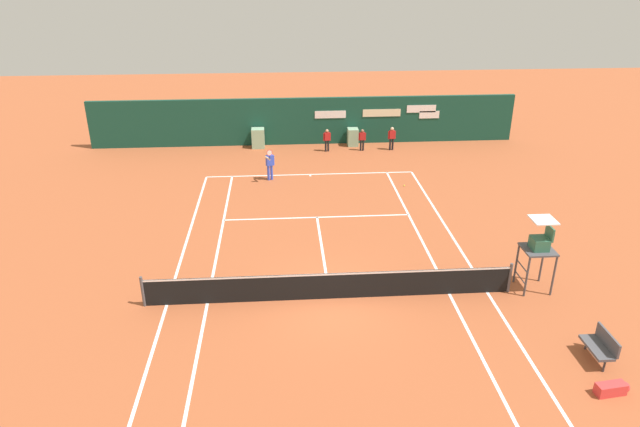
{
  "coord_description": "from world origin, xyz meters",
  "views": [
    {
      "loc": [
        -1.46,
        -15.88,
        10.31
      ],
      "look_at": [
        0.03,
        5.03,
        0.8
      ],
      "focal_mm": 32.03,
      "sensor_mm": 36.0,
      "label": 1
    }
  ],
  "objects_px": {
    "umpire_chair": "(539,245)",
    "player_bench": "(601,345)",
    "player_on_baseline": "(270,163)",
    "ball_kid_left_post": "(392,137)",
    "ball_kid_right_post": "(327,139)",
    "tennis_ball_mid_court": "(404,185)",
    "equipment_bag": "(614,388)",
    "ball_kid_centre_post": "(362,138)"
  },
  "relations": [
    {
      "from": "umpire_chair",
      "to": "player_bench",
      "type": "relative_size",
      "value": 2.28
    },
    {
      "from": "ball_kid_left_post",
      "to": "tennis_ball_mid_court",
      "type": "height_order",
      "value": "ball_kid_left_post"
    },
    {
      "from": "player_on_baseline",
      "to": "ball_kid_left_post",
      "type": "distance_m",
      "value": 8.23
    },
    {
      "from": "player_on_baseline",
      "to": "ball_kid_right_post",
      "type": "height_order",
      "value": "player_on_baseline"
    },
    {
      "from": "ball_kid_left_post",
      "to": "tennis_ball_mid_court",
      "type": "relative_size",
      "value": 19.91
    },
    {
      "from": "player_bench",
      "to": "equipment_bag",
      "type": "distance_m",
      "value": 1.4
    },
    {
      "from": "umpire_chair",
      "to": "ball_kid_centre_post",
      "type": "bearing_deg",
      "value": 13.57
    },
    {
      "from": "player_on_baseline",
      "to": "ball_kid_centre_post",
      "type": "bearing_deg",
      "value": -164.91
    },
    {
      "from": "umpire_chair",
      "to": "equipment_bag",
      "type": "relative_size",
      "value": 2.76
    },
    {
      "from": "umpire_chair",
      "to": "tennis_ball_mid_court",
      "type": "bearing_deg",
      "value": 14.01
    },
    {
      "from": "player_bench",
      "to": "ball_kid_right_post",
      "type": "relative_size",
      "value": 0.87
    },
    {
      "from": "equipment_bag",
      "to": "ball_kid_left_post",
      "type": "distance_m",
      "value": 20.51
    },
    {
      "from": "player_bench",
      "to": "ball_kid_centre_post",
      "type": "xyz_separation_m",
      "value": [
        -3.98,
        19.09,
        0.22
      ]
    },
    {
      "from": "player_on_baseline",
      "to": "tennis_ball_mid_court",
      "type": "xyz_separation_m",
      "value": [
        6.54,
        -1.32,
        -0.89
      ]
    },
    {
      "from": "umpire_chair",
      "to": "ball_kid_centre_post",
      "type": "distance_m",
      "value": 15.76
    },
    {
      "from": "player_bench",
      "to": "ball_kid_left_post",
      "type": "distance_m",
      "value": 19.22
    },
    {
      "from": "player_on_baseline",
      "to": "ball_kid_left_post",
      "type": "relative_size",
      "value": 1.3
    },
    {
      "from": "ball_kid_right_post",
      "to": "tennis_ball_mid_court",
      "type": "bearing_deg",
      "value": 111.36
    },
    {
      "from": "umpire_chair",
      "to": "equipment_bag",
      "type": "height_order",
      "value": "umpire_chair"
    },
    {
      "from": "player_bench",
      "to": "player_on_baseline",
      "type": "distance_m",
      "value": 17.36
    },
    {
      "from": "equipment_bag",
      "to": "tennis_ball_mid_court",
      "type": "bearing_deg",
      "value": 99.22
    },
    {
      "from": "tennis_ball_mid_court",
      "to": "player_on_baseline",
      "type": "bearing_deg",
      "value": 168.62
    },
    {
      "from": "umpire_chair",
      "to": "player_bench",
      "type": "bearing_deg",
      "value": -175.63
    },
    {
      "from": "player_on_baseline",
      "to": "ball_kid_centre_post",
      "type": "distance_m",
      "value": 6.84
    },
    {
      "from": "ball_kid_right_post",
      "to": "player_on_baseline",
      "type": "bearing_deg",
      "value": 44.81
    },
    {
      "from": "player_bench",
      "to": "ball_kid_centre_post",
      "type": "distance_m",
      "value": 19.5
    },
    {
      "from": "equipment_bag",
      "to": "ball_kid_right_post",
      "type": "distance_m",
      "value": 21.2
    },
    {
      "from": "ball_kid_centre_post",
      "to": "player_on_baseline",
      "type": "bearing_deg",
      "value": 38.23
    },
    {
      "from": "ball_kid_centre_post",
      "to": "player_bench",
      "type": "bearing_deg",
      "value": 100.13
    },
    {
      "from": "umpire_chair",
      "to": "player_bench",
      "type": "height_order",
      "value": "umpire_chair"
    },
    {
      "from": "umpire_chair",
      "to": "ball_kid_right_post",
      "type": "relative_size",
      "value": 1.98
    },
    {
      "from": "equipment_bag",
      "to": "ball_kid_right_post",
      "type": "xyz_separation_m",
      "value": [
        -5.71,
        20.41,
        0.59
      ]
    },
    {
      "from": "ball_kid_centre_post",
      "to": "tennis_ball_mid_court",
      "type": "relative_size",
      "value": 18.67
    },
    {
      "from": "ball_kid_left_post",
      "to": "ball_kid_centre_post",
      "type": "distance_m",
      "value": 1.72
    },
    {
      "from": "umpire_chair",
      "to": "ball_kid_left_post",
      "type": "height_order",
      "value": "umpire_chair"
    },
    {
      "from": "player_on_baseline",
      "to": "umpire_chair",
      "type": "bearing_deg",
      "value": 104.53
    },
    {
      "from": "ball_kid_right_post",
      "to": "equipment_bag",
      "type": "bearing_deg",
      "value": 96.74
    },
    {
      "from": "equipment_bag",
      "to": "ball_kid_centre_post",
      "type": "distance_m",
      "value": 20.75
    },
    {
      "from": "ball_kid_right_post",
      "to": "ball_kid_left_post",
      "type": "xyz_separation_m",
      "value": [
        3.74,
        -0.0,
        0.03
      ]
    },
    {
      "from": "umpire_chair",
      "to": "ball_kid_left_post",
      "type": "relative_size",
      "value": 1.91
    },
    {
      "from": "ball_kid_centre_post",
      "to": "tennis_ball_mid_court",
      "type": "bearing_deg",
      "value": 101.19
    },
    {
      "from": "umpire_chair",
      "to": "ball_kid_left_post",
      "type": "distance_m",
      "value": 15.44
    }
  ]
}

